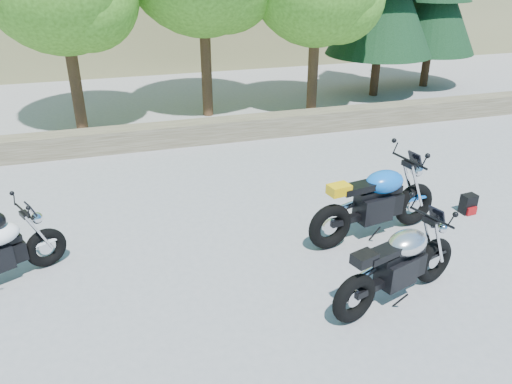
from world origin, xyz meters
TOP-DOWN VIEW (x-y plane):
  - ground at (0.00, 0.00)m, footprint 90.00×90.00m
  - stone_wall at (0.00, 5.50)m, footprint 22.00×0.55m
  - silver_bike at (1.44, -1.06)m, footprint 2.05×0.87m
  - blue_bike at (1.96, 0.47)m, footprint 2.34×0.76m
  - backpack at (3.89, 0.67)m, footprint 0.27×0.24m

SIDE VIEW (x-z plane):
  - ground at x=0.00m, z-range 0.00..0.00m
  - backpack at x=3.89m, z-range -0.01..0.33m
  - stone_wall at x=0.00m, z-range 0.00..0.50m
  - silver_bike at x=1.44m, z-range -0.01..1.04m
  - blue_bike at x=1.96m, z-range -0.02..1.16m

